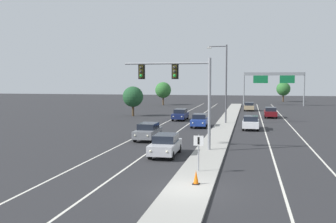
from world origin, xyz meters
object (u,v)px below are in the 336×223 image
at_px(car_oncoming_blue, 200,120).
at_px(overhead_signal_mast, 182,84).
at_px(street_lamp_median, 224,79).
at_px(car_oncoming_silver, 165,145).
at_px(traffic_cone_median_nose, 196,177).
at_px(median_sign_post, 199,147).
at_px(tree_far_left_c, 163,90).
at_px(car_receding_darkred, 271,112).
at_px(car_oncoming_grey, 148,131).
at_px(car_receding_white, 251,122).
at_px(car_oncoming_navy, 180,114).
at_px(tree_far_right_c, 283,89).
at_px(tree_far_left_b, 133,97).
at_px(highway_sign_gantry, 274,78).
at_px(car_receding_tan, 249,106).

bearing_deg(car_oncoming_blue, overhead_signal_mast, -87.88).
height_order(overhead_signal_mast, street_lamp_median, street_lamp_median).
distance_m(car_oncoming_silver, traffic_cone_median_nose, 8.65).
relative_size(median_sign_post, tree_far_left_c, 0.42).
xyz_separation_m(car_receding_darkred, traffic_cone_median_nose, (-5.85, -40.06, -0.31)).
distance_m(car_oncoming_grey, car_receding_white, 13.80).
xyz_separation_m(car_receding_white, car_receding_darkred, (2.98, 15.05, 0.00)).
height_order(car_oncoming_navy, tree_far_right_c, tree_far_right_c).
xyz_separation_m(traffic_cone_median_nose, tree_far_left_b, (-15.29, 38.17, 2.55)).
bearing_deg(car_oncoming_silver, traffic_cone_median_nose, -66.88).
distance_m(street_lamp_median, tree_far_left_b, 17.17).
bearing_deg(tree_far_right_c, traffic_cone_median_nose, -97.60).
bearing_deg(tree_far_right_c, median_sign_post, -98.04).
bearing_deg(car_oncoming_blue, car_receding_white, -10.42).
height_order(highway_sign_gantry, tree_far_right_c, highway_sign_gantry).
bearing_deg(tree_far_left_c, street_lamp_median, -65.82).
distance_m(car_receding_darkred, tree_far_left_b, 21.34).
xyz_separation_m(car_oncoming_navy, traffic_cone_median_nose, (6.85, -33.48, -0.31)).
height_order(car_oncoming_blue, traffic_cone_median_nose, car_oncoming_blue).
bearing_deg(tree_far_left_b, traffic_cone_median_nose, -68.17).
xyz_separation_m(car_oncoming_grey, car_oncoming_navy, (-0.20, 18.44, 0.00)).
relative_size(car_receding_darkred, tree_far_right_c, 0.85).
xyz_separation_m(car_oncoming_grey, traffic_cone_median_nose, (6.65, -15.03, -0.31)).
relative_size(car_oncoming_grey, tree_far_left_b, 0.95).
relative_size(street_lamp_median, car_receding_darkred, 2.23).
height_order(median_sign_post, street_lamp_median, street_lamp_median).
bearing_deg(overhead_signal_mast, tree_far_left_c, 104.25).
distance_m(overhead_signal_mast, street_lamp_median, 19.69).
xyz_separation_m(street_lamp_median, tree_far_left_c, (-16.24, 36.17, -2.35)).
xyz_separation_m(car_oncoming_grey, tree_far_right_c, (18.12, 70.91, 2.60)).
distance_m(median_sign_post, highway_sign_gantry, 66.64).
bearing_deg(car_oncoming_blue, tree_far_left_b, 135.21).
xyz_separation_m(car_receding_white, tree_far_left_c, (-19.60, 41.07, 2.62)).
bearing_deg(tree_far_right_c, overhead_signal_mast, -100.51).
bearing_deg(street_lamp_median, car_oncoming_silver, -97.54).
distance_m(street_lamp_median, car_receding_darkred, 12.95).
bearing_deg(tree_far_left_b, tree_far_right_c, 60.75).
bearing_deg(tree_far_left_c, car_oncoming_grey, -78.83).
relative_size(street_lamp_median, tree_far_left_c, 1.89).
height_order(street_lamp_median, car_receding_white, street_lamp_median).
xyz_separation_m(traffic_cone_median_nose, highway_sign_gantry, (7.93, 68.92, 5.66)).
relative_size(car_oncoming_silver, car_receding_tan, 1.00).
xyz_separation_m(median_sign_post, car_oncoming_silver, (-3.14, 5.01, -0.77)).
distance_m(overhead_signal_mast, car_oncoming_silver, 5.14).
xyz_separation_m(overhead_signal_mast, highway_sign_gantry, (10.50, 58.58, 0.87)).
distance_m(street_lamp_median, car_receding_white, 7.75).
height_order(car_oncoming_navy, car_receding_darkred, same).
relative_size(car_receding_white, tree_far_left_c, 0.85).
height_order(car_oncoming_navy, highway_sign_gantry, highway_sign_gantry).
xyz_separation_m(street_lamp_median, car_oncoming_blue, (-2.67, -3.79, -4.97)).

